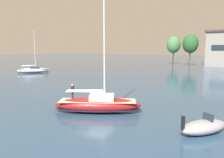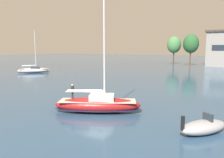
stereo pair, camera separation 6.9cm
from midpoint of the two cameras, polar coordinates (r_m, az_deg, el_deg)
The scene contains 6 objects.
ground_plane at distance 24.36m, azimuth -3.82°, elevation -8.57°, with size 400.00×400.00×0.00m, color #2D4C6B.
tree_shore_left at distance 97.57m, azimuth 15.77°, elevation 8.59°, with size 5.79×5.79×11.91m.
tree_shore_center at distance 91.70m, azimuth 19.78°, elevation 8.66°, with size 6.00×6.00×12.34m.
sailboat_main at distance 24.12m, azimuth -3.79°, elevation -6.54°, with size 9.62×6.97×13.10m.
sailboat_moored_near_marina at distance 65.51m, azimuth -19.89°, elevation 2.20°, with size 7.19×8.24×11.81m.
motor_tender at distance 19.79m, azimuth 22.67°, elevation -11.45°, with size 4.11×4.83×1.76m.
Camera 1 is at (13.52, -19.02, 6.98)m, focal length 35.00 mm.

